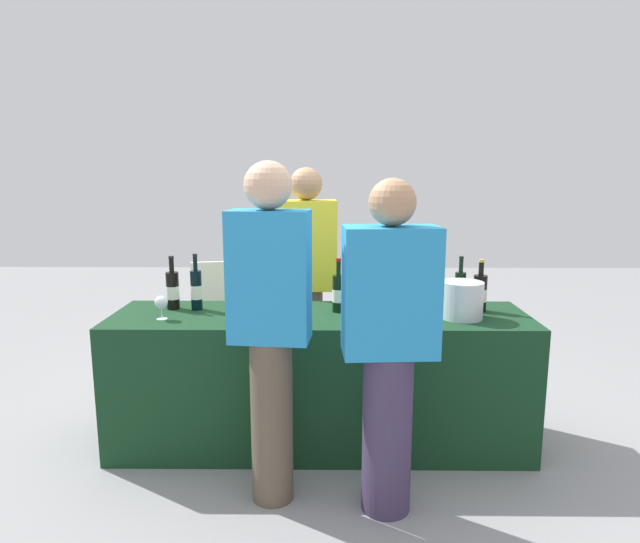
% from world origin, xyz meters
% --- Properties ---
extents(ground_plane, '(12.00, 12.00, 0.00)m').
position_xyz_m(ground_plane, '(0.00, 0.00, 0.00)').
color(ground_plane, gray).
extents(tasting_table, '(2.39, 0.65, 0.79)m').
position_xyz_m(tasting_table, '(0.00, 0.00, 0.39)').
color(tasting_table, '#14381E').
rests_on(tasting_table, ground_plane).
extents(wine_bottle_0, '(0.08, 0.08, 0.32)m').
position_xyz_m(wine_bottle_0, '(-0.88, 0.12, 0.90)').
color(wine_bottle_0, black).
rests_on(wine_bottle_0, tasting_table).
extents(wine_bottle_1, '(0.07, 0.07, 0.33)m').
position_xyz_m(wine_bottle_1, '(-0.73, 0.10, 0.91)').
color(wine_bottle_1, black).
rests_on(wine_bottle_1, tasting_table).
extents(wine_bottle_2, '(0.07, 0.07, 0.32)m').
position_xyz_m(wine_bottle_2, '(-0.40, 0.11, 0.90)').
color(wine_bottle_2, black).
rests_on(wine_bottle_2, tasting_table).
extents(wine_bottle_3, '(0.07, 0.07, 0.32)m').
position_xyz_m(wine_bottle_3, '(0.11, 0.06, 0.90)').
color(wine_bottle_3, black).
rests_on(wine_bottle_3, tasting_table).
extents(wine_bottle_4, '(0.08, 0.08, 0.34)m').
position_xyz_m(wine_bottle_4, '(0.63, 0.13, 0.91)').
color(wine_bottle_4, black).
rests_on(wine_bottle_4, tasting_table).
extents(wine_bottle_5, '(0.07, 0.07, 0.32)m').
position_xyz_m(wine_bottle_5, '(0.83, 0.13, 0.90)').
color(wine_bottle_5, black).
rests_on(wine_bottle_5, tasting_table).
extents(wine_bottle_6, '(0.08, 0.08, 0.31)m').
position_xyz_m(wine_bottle_6, '(0.94, 0.09, 0.90)').
color(wine_bottle_6, black).
rests_on(wine_bottle_6, tasting_table).
extents(wine_glass_0, '(0.07, 0.07, 0.13)m').
position_xyz_m(wine_glass_0, '(-0.88, -0.12, 0.88)').
color(wine_glass_0, silver).
rests_on(wine_glass_0, tasting_table).
extents(wine_glass_1, '(0.06, 0.06, 0.14)m').
position_xyz_m(wine_glass_1, '(-0.43, -0.14, 0.89)').
color(wine_glass_1, silver).
rests_on(wine_glass_1, tasting_table).
extents(wine_glass_2, '(0.07, 0.07, 0.13)m').
position_xyz_m(wine_glass_2, '(0.72, -0.07, 0.88)').
color(wine_glass_2, silver).
rests_on(wine_glass_2, tasting_table).
extents(ice_bucket, '(0.23, 0.23, 0.21)m').
position_xyz_m(ice_bucket, '(0.79, -0.07, 0.89)').
color(ice_bucket, silver).
rests_on(ice_bucket, tasting_table).
extents(server_pouring, '(0.42, 0.25, 1.62)m').
position_xyz_m(server_pouring, '(-0.10, 0.61, 0.88)').
color(server_pouring, brown).
rests_on(server_pouring, ground_plane).
extents(guest_0, '(0.39, 0.24, 1.64)m').
position_xyz_m(guest_0, '(-0.23, -0.58, 0.90)').
color(guest_0, brown).
rests_on(guest_0, ground_plane).
extents(guest_1, '(0.44, 0.26, 1.57)m').
position_xyz_m(guest_1, '(0.32, -0.66, 0.84)').
color(guest_1, '#3F3351').
rests_on(guest_1, ground_plane).
extents(menu_board, '(0.58, 0.14, 0.93)m').
position_xyz_m(menu_board, '(-0.69, 1.01, 0.46)').
color(menu_board, white).
rests_on(menu_board, ground_plane).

